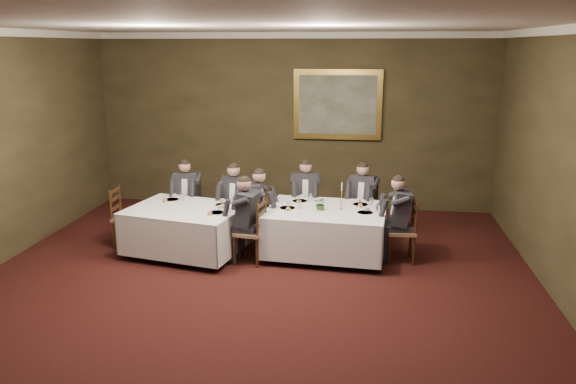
% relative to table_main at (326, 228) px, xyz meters
% --- Properties ---
extents(ground, '(10.00, 10.00, 0.00)m').
position_rel_table_main_xyz_m(ground, '(-0.90, -2.22, -0.45)').
color(ground, black).
rests_on(ground, ground).
extents(ceiling, '(8.00, 10.00, 0.10)m').
position_rel_table_main_xyz_m(ceiling, '(-0.90, -2.22, 3.05)').
color(ceiling, silver).
rests_on(ceiling, back_wall).
extents(back_wall, '(8.00, 0.10, 3.50)m').
position_rel_table_main_xyz_m(back_wall, '(-0.90, 2.78, 1.30)').
color(back_wall, '#2E2A17').
rests_on(back_wall, ground).
extents(crown_molding, '(8.00, 10.00, 0.12)m').
position_rel_table_main_xyz_m(crown_molding, '(-0.90, -2.22, 2.99)').
color(crown_molding, white).
rests_on(crown_molding, back_wall).
extents(table_main, '(1.96, 1.54, 0.67)m').
position_rel_table_main_xyz_m(table_main, '(0.00, 0.00, 0.00)').
color(table_main, black).
rests_on(table_main, ground).
extents(table_second, '(1.99, 1.67, 0.67)m').
position_rel_table_main_xyz_m(table_second, '(-2.21, -0.24, -0.00)').
color(table_second, black).
rests_on(table_second, ground).
extents(chair_main_backleft, '(0.46, 0.44, 1.00)m').
position_rel_table_main_xyz_m(chair_main_backleft, '(-0.43, 0.99, -0.17)').
color(chair_main_backleft, '#8C6547').
rests_on(chair_main_backleft, ground).
extents(diner_main_backleft, '(0.44, 0.50, 1.35)m').
position_rel_table_main_xyz_m(diner_main_backleft, '(-0.43, 0.98, 0.06)').
color(diner_main_backleft, black).
rests_on(diner_main_backleft, chair_main_backleft).
extents(chair_main_backright, '(0.54, 0.53, 1.00)m').
position_rel_table_main_xyz_m(chair_main_backright, '(0.57, 0.92, -0.17)').
color(chair_main_backright, '#8C6547').
rests_on(chair_main_backright, ground).
extents(diner_main_backright, '(0.52, 0.58, 1.35)m').
position_rel_table_main_xyz_m(diner_main_backright, '(0.57, 0.91, 0.06)').
color(diner_main_backright, black).
rests_on(diner_main_backright, chair_main_backright).
extents(chair_main_endleft, '(0.46, 0.48, 1.00)m').
position_rel_table_main_xyz_m(chair_main_endleft, '(-1.18, 0.08, -0.17)').
color(chair_main_endleft, '#8C6547').
rests_on(chair_main_endleft, ground).
extents(diner_main_endleft, '(0.51, 0.45, 1.35)m').
position_rel_table_main_xyz_m(diner_main_endleft, '(-1.16, 0.08, 0.06)').
color(diner_main_endleft, black).
rests_on(diner_main_endleft, chair_main_endleft).
extents(chair_main_endright, '(0.45, 0.47, 1.00)m').
position_rel_table_main_xyz_m(chair_main_endright, '(1.18, -0.08, -0.17)').
color(chair_main_endright, '#8C6547').
rests_on(chair_main_endright, ground).
extents(diner_main_endright, '(0.51, 0.44, 1.35)m').
position_rel_table_main_xyz_m(diner_main_endright, '(1.16, -0.08, 0.06)').
color(diner_main_endright, black).
rests_on(diner_main_endright, chair_main_endright).
extents(chair_sec_backleft, '(0.45, 0.43, 1.00)m').
position_rel_table_main_xyz_m(chair_sec_backleft, '(-2.49, 0.74, -0.17)').
color(chair_sec_backleft, '#8C6547').
rests_on(chair_sec_backleft, ground).
extents(diner_sec_backleft, '(0.43, 0.49, 1.35)m').
position_rel_table_main_xyz_m(diner_sec_backleft, '(-2.49, 0.73, 0.06)').
color(diner_sec_backleft, black).
rests_on(diner_sec_backleft, chair_sec_backleft).
extents(chair_sec_backright, '(0.53, 0.51, 1.00)m').
position_rel_table_main_xyz_m(chair_sec_backright, '(-1.56, 0.55, -0.17)').
color(chair_sec_backright, '#8C6547').
rests_on(chair_sec_backright, ground).
extents(diner_sec_backright, '(0.50, 0.56, 1.35)m').
position_rel_table_main_xyz_m(diner_sec_backright, '(-1.57, 0.54, 0.06)').
color(diner_sec_backright, black).
rests_on(diner_sec_backright, chair_sec_backright).
extents(chair_sec_endright, '(0.48, 0.50, 1.00)m').
position_rel_table_main_xyz_m(chair_sec_endright, '(-1.12, -0.47, -0.17)').
color(chair_sec_endright, '#8C6547').
rests_on(chair_sec_endright, ground).
extents(diner_sec_endright, '(0.54, 0.47, 1.35)m').
position_rel_table_main_xyz_m(diner_sec_endright, '(-1.13, -0.46, 0.06)').
color(diner_sec_endright, black).
rests_on(diner_sec_endright, chair_sec_endright).
extents(chair_sec_endleft, '(0.43, 0.45, 1.00)m').
position_rel_table_main_xyz_m(chair_sec_endleft, '(-3.30, -0.02, -0.17)').
color(chair_sec_endleft, '#8C6547').
rests_on(chair_sec_endleft, ground).
extents(centerpiece, '(0.25, 0.23, 0.23)m').
position_rel_table_main_xyz_m(centerpiece, '(-0.08, -0.06, 0.43)').
color(centerpiece, '#2D5926').
rests_on(centerpiece, table_main).
extents(candlestick, '(0.06, 0.06, 0.44)m').
position_rel_table_main_xyz_m(candlestick, '(0.23, 0.03, 0.48)').
color(candlestick, '#C3853B').
rests_on(candlestick, table_main).
extents(place_setting_table_main, '(0.33, 0.31, 0.14)m').
position_rel_table_main_xyz_m(place_setting_table_main, '(-0.42, 0.45, 0.35)').
color(place_setting_table_main, white).
rests_on(place_setting_table_main, table_main).
extents(place_setting_table_second, '(0.33, 0.31, 0.14)m').
position_rel_table_main_xyz_m(place_setting_table_second, '(-2.55, 0.24, 0.35)').
color(place_setting_table_second, white).
rests_on(place_setting_table_second, table_second).
extents(painting, '(1.74, 0.09, 1.37)m').
position_rel_table_main_xyz_m(painting, '(0.00, 2.72, 1.67)').
color(painting, tan).
rests_on(painting, back_wall).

